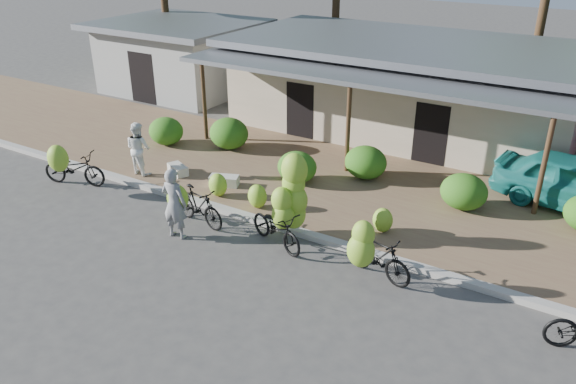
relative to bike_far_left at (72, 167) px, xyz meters
The scene contains 21 objects.
ground 6.75m from the bike_far_left, ahead, with size 100.00×100.00×0.00m, color #44423F.
sidewalk 7.74m from the bike_far_left, 30.77° to the left, with size 60.00×6.00×0.12m, color olive.
curb 6.73m from the bike_far_left, ahead, with size 60.00×0.25×0.15m, color #A8A399.
shop_main 11.95m from the bike_far_left, 56.11° to the left, with size 13.00×8.50×3.35m.
shop_grey 10.90m from the bike_far_left, 113.70° to the left, with size 7.00×6.00×3.15m.
hedge_0 3.88m from the bike_far_left, 86.88° to the left, with size 1.24×1.12×0.97m, color #1E5F15.
hedge_1 5.25m from the bike_far_left, 63.73° to the left, with size 1.38×1.24×1.07m, color #1E5F15.
hedge_2 6.73m from the bike_far_left, 31.52° to the left, with size 1.21×1.09×0.94m, color #1E5F15.
hedge_3 8.82m from the bike_far_left, 33.33° to the left, with size 1.29×1.16×1.01m, color #1E5F15.
hedge_4 11.35m from the bike_far_left, 22.57° to the left, with size 1.27×1.14×0.99m, color #1E5F15.
bike_far_left is the anchor object (origin of this frame).
bike_left 4.74m from the bike_far_left, ahead, with size 1.80×1.27×1.35m.
bike_center 7.19m from the bike_far_left, ahead, with size 1.96×1.45×2.30m.
bike_right 9.69m from the bike_far_left, ahead, with size 1.81×1.34×1.65m.
loose_banana_a 4.57m from the bike_far_left, 19.21° to the left, with size 0.55×0.47×0.69m, color #87CC33.
loose_banana_b 5.87m from the bike_far_left, 14.68° to the left, with size 0.54×0.46×0.68m, color #87CC33.
loose_banana_c 9.34m from the bike_far_left, 12.49° to the left, with size 0.52×0.44×0.65m, color #87CC33.
sack_near 4.58m from the bike_far_left, 28.20° to the left, with size 0.85×0.40×0.30m, color silver.
sack_far 3.12m from the bike_far_left, 42.78° to the left, with size 0.75×0.38×0.28m, color silver.
vendor 4.77m from the bike_far_left, ahead, with size 0.68×0.45×1.87m, color gray.
bystander 2.02m from the bike_far_left, 51.26° to the left, with size 0.80×0.62×1.65m, color white.
Camera 1 is at (6.86, -8.76, 7.20)m, focal length 35.00 mm.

